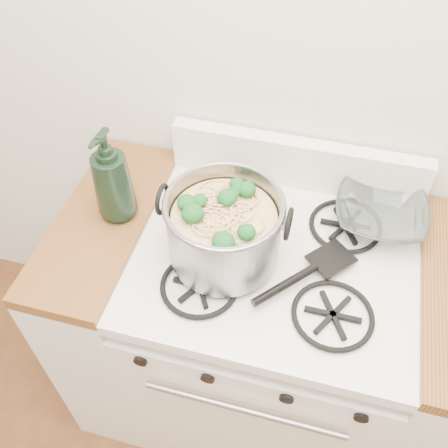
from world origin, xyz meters
TOP-DOWN VIEW (x-y plane):
  - gas_range at (0.00, 1.26)m, footprint 0.76×0.66m
  - counter_left at (-0.51, 1.26)m, footprint 0.25×0.65m
  - stock_pot at (-0.13, 1.22)m, footprint 0.33×0.30m
  - spatula at (0.14, 1.27)m, footprint 0.42×0.42m
  - glass_bowl at (0.26, 1.45)m, footprint 0.10×0.10m
  - bottle at (-0.46, 1.29)m, footprint 0.12×0.12m

SIDE VIEW (x-z plane):
  - gas_range at x=0.00m, z-range -0.03..0.90m
  - counter_left at x=-0.51m, z-range 0.00..0.92m
  - spatula at x=0.14m, z-range 0.92..0.95m
  - glass_bowl at x=0.26m, z-range 0.92..0.95m
  - stock_pot at x=-0.13m, z-range 0.92..1.12m
  - bottle at x=-0.46m, z-range 0.92..1.21m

